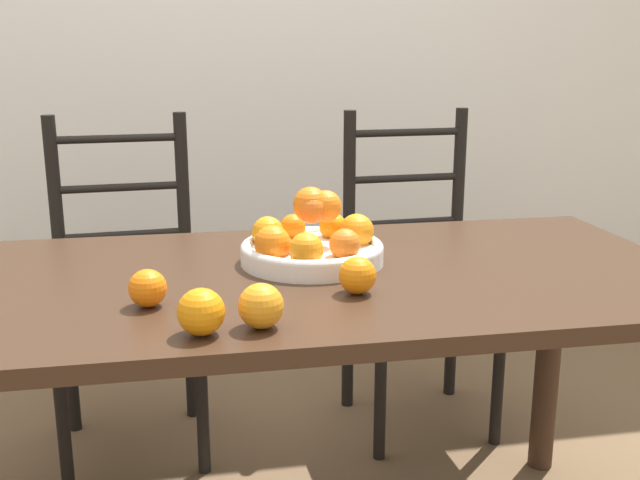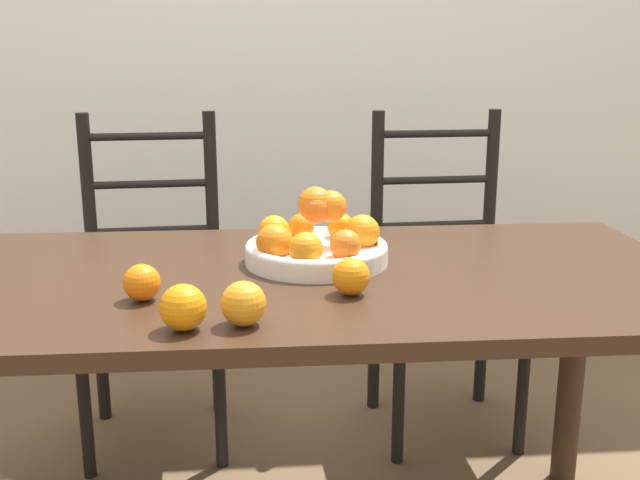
% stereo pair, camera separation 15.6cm
% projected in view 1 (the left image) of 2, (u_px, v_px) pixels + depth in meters
% --- Properties ---
extents(wall_back, '(8.00, 0.06, 2.60)m').
position_uv_depth(wall_back, '(219.00, 21.00, 2.79)').
color(wall_back, silver).
rests_on(wall_back, ground_plane).
extents(dining_table, '(1.85, 0.81, 0.74)m').
position_uv_depth(dining_table, '(266.00, 317.00, 1.60)').
color(dining_table, '#382316').
rests_on(dining_table, ground_plane).
extents(fruit_bowl, '(0.32, 0.32, 0.17)m').
position_uv_depth(fruit_bowl, '(312.00, 243.00, 1.66)').
color(fruit_bowl, white).
rests_on(fruit_bowl, dining_table).
extents(orange_loose_0, '(0.08, 0.08, 0.08)m').
position_uv_depth(orange_loose_0, '(261.00, 306.00, 1.27)').
color(orange_loose_0, orange).
rests_on(orange_loose_0, dining_table).
extents(orange_loose_1, '(0.08, 0.08, 0.08)m').
position_uv_depth(orange_loose_1, '(201.00, 312.00, 1.24)').
color(orange_loose_1, orange).
rests_on(orange_loose_1, dining_table).
extents(orange_loose_2, '(0.07, 0.07, 0.07)m').
position_uv_depth(orange_loose_2, '(148.00, 288.00, 1.38)').
color(orange_loose_2, orange).
rests_on(orange_loose_2, dining_table).
extents(orange_loose_3, '(0.07, 0.07, 0.07)m').
position_uv_depth(orange_loose_3, '(357.00, 275.00, 1.45)').
color(orange_loose_3, orange).
rests_on(orange_loose_3, dining_table).
extents(chair_left, '(0.45, 0.43, 1.01)m').
position_uv_depth(chair_left, '(127.00, 295.00, 2.23)').
color(chair_left, black).
rests_on(chair_left, ground_plane).
extents(chair_right, '(0.44, 0.42, 1.01)m').
position_uv_depth(chair_right, '(417.00, 278.00, 2.40)').
color(chair_right, black).
rests_on(chair_right, ground_plane).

